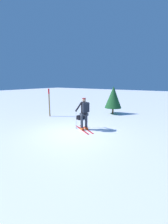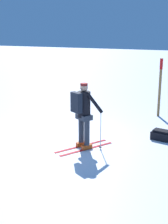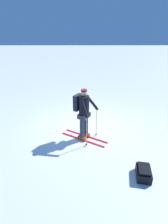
# 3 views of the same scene
# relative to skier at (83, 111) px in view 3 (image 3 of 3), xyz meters

# --- Properties ---
(ground_plane) EXTENTS (80.00, 80.00, 0.00)m
(ground_plane) POSITION_rel_skier_xyz_m (-0.18, -0.76, -1.05)
(ground_plane) COLOR white
(skier) EXTENTS (1.67, 1.19, 1.81)m
(skier) POSITION_rel_skier_xyz_m (0.00, 0.00, 0.00)
(skier) COLOR red
(skier) RESTS_ON ground_plane
(dropped_backpack) EXTENTS (0.46, 0.60, 0.30)m
(dropped_backpack) POSITION_rel_skier_xyz_m (-1.57, 1.83, -0.91)
(dropped_backpack) COLOR black
(dropped_backpack) RESTS_ON ground_plane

